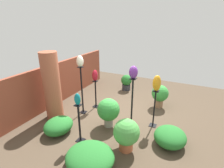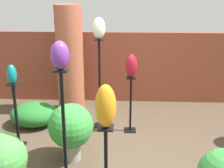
{
  "view_description": "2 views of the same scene",
  "coord_description": "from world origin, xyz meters",
  "px_view_note": "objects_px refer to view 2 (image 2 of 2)",
  "views": [
    {
      "loc": [
        -4.68,
        -2.04,
        2.99
      ],
      "look_at": [
        0.13,
        0.32,
        0.96
      ],
      "focal_mm": 28.0,
      "sensor_mm": 36.0,
      "label": 1
    },
    {
      "loc": [
        -0.0,
        -4.01,
        2.53
      ],
      "look_at": [
        -0.2,
        0.31,
        1.07
      ],
      "focal_mm": 50.0,
      "sensor_mm": 36.0,
      "label": 2
    }
  ],
  "objects_px": {
    "pedestal_violet": "(65,137)",
    "art_vase_violet": "(60,55)",
    "brick_pillar": "(70,60)",
    "pedestal_teal": "(17,118)",
    "art_vase_amber": "(106,106)",
    "potted_plant_front_right": "(1,161)",
    "art_vase_ivory": "(99,28)",
    "art_vase_ruby": "(131,66)",
    "art_vase_teal": "(12,74)",
    "pedestal_ivory": "(100,87)",
    "potted_plant_walkway_edge": "(71,127)",
    "pedestal_ruby": "(131,107)"
  },
  "relations": [
    {
      "from": "pedestal_violet",
      "to": "art_vase_teal",
      "type": "relative_size",
      "value": 5.26
    },
    {
      "from": "art_vase_amber",
      "to": "potted_plant_front_right",
      "type": "distance_m",
      "value": 1.59
    },
    {
      "from": "art_vase_amber",
      "to": "potted_plant_front_right",
      "type": "bearing_deg",
      "value": 164.93
    },
    {
      "from": "pedestal_teal",
      "to": "potted_plant_front_right",
      "type": "relative_size",
      "value": 1.28
    },
    {
      "from": "art_vase_ruby",
      "to": "art_vase_teal",
      "type": "height_order",
      "value": "art_vase_ruby"
    },
    {
      "from": "brick_pillar",
      "to": "potted_plant_walkway_edge",
      "type": "distance_m",
      "value": 1.87
    },
    {
      "from": "pedestal_ruby",
      "to": "art_vase_violet",
      "type": "distance_m",
      "value": 2.23
    },
    {
      "from": "brick_pillar",
      "to": "pedestal_teal",
      "type": "distance_m",
      "value": 1.65
    },
    {
      "from": "art_vase_teal",
      "to": "art_vase_amber",
      "type": "relative_size",
      "value": 0.66
    },
    {
      "from": "pedestal_ivory",
      "to": "potted_plant_walkway_edge",
      "type": "relative_size",
      "value": 1.84
    },
    {
      "from": "brick_pillar",
      "to": "pedestal_ivory",
      "type": "height_order",
      "value": "brick_pillar"
    },
    {
      "from": "art_vase_violet",
      "to": "potted_plant_walkway_edge",
      "type": "bearing_deg",
      "value": 94.24
    },
    {
      "from": "art_vase_ruby",
      "to": "art_vase_violet",
      "type": "xyz_separation_m",
      "value": [
        -0.82,
        -1.63,
        0.56
      ]
    },
    {
      "from": "pedestal_ivory",
      "to": "pedestal_violet",
      "type": "height_order",
      "value": "pedestal_ivory"
    },
    {
      "from": "art_vase_ivory",
      "to": "art_vase_ruby",
      "type": "distance_m",
      "value": 0.82
    },
    {
      "from": "art_vase_violet",
      "to": "potted_plant_walkway_edge",
      "type": "height_order",
      "value": "art_vase_violet"
    },
    {
      "from": "brick_pillar",
      "to": "art_vase_teal",
      "type": "xyz_separation_m",
      "value": [
        -0.62,
        -1.41,
        0.14
      ]
    },
    {
      "from": "art_vase_ruby",
      "to": "art_vase_teal",
      "type": "bearing_deg",
      "value": -161.45
    },
    {
      "from": "pedestal_ivory",
      "to": "pedestal_violet",
      "type": "xyz_separation_m",
      "value": [
        -0.27,
        -1.81,
        -0.01
      ]
    },
    {
      "from": "pedestal_ruby",
      "to": "art_vase_violet",
      "type": "xyz_separation_m",
      "value": [
        -0.82,
        -1.63,
        1.29
      ]
    },
    {
      "from": "pedestal_violet",
      "to": "art_vase_violet",
      "type": "relative_size",
      "value": 4.82
    },
    {
      "from": "art_vase_violet",
      "to": "pedestal_teal",
      "type": "bearing_deg",
      "value": 133.04
    },
    {
      "from": "brick_pillar",
      "to": "art_vase_teal",
      "type": "height_order",
      "value": "brick_pillar"
    },
    {
      "from": "art_vase_amber",
      "to": "potted_plant_walkway_edge",
      "type": "relative_size",
      "value": 0.52
    },
    {
      "from": "art_vase_ivory",
      "to": "potted_plant_front_right",
      "type": "height_order",
      "value": "art_vase_ivory"
    },
    {
      "from": "pedestal_teal",
      "to": "potted_plant_front_right",
      "type": "bearing_deg",
      "value": -79.64
    },
    {
      "from": "brick_pillar",
      "to": "art_vase_ivory",
      "type": "relative_size",
      "value": 5.91
    },
    {
      "from": "pedestal_violet",
      "to": "potted_plant_front_right",
      "type": "bearing_deg",
      "value": -168.66
    },
    {
      "from": "pedestal_violet",
      "to": "art_vase_teal",
      "type": "bearing_deg",
      "value": 133.04
    },
    {
      "from": "pedestal_ivory",
      "to": "art_vase_amber",
      "type": "bearing_deg",
      "value": -83.56
    },
    {
      "from": "pedestal_violet",
      "to": "potted_plant_front_right",
      "type": "distance_m",
      "value": 0.81
    },
    {
      "from": "pedestal_violet",
      "to": "potted_plant_walkway_edge",
      "type": "relative_size",
      "value": 1.82
    },
    {
      "from": "pedestal_ruby",
      "to": "art_vase_ruby",
      "type": "xyz_separation_m",
      "value": [
        0.0,
        0.0,
        0.73
      ]
    },
    {
      "from": "pedestal_ivory",
      "to": "pedestal_teal",
      "type": "distance_m",
      "value": 1.48
    },
    {
      "from": "brick_pillar",
      "to": "art_vase_ruby",
      "type": "relative_size",
      "value": 5.37
    },
    {
      "from": "pedestal_violet",
      "to": "art_vase_violet",
      "type": "xyz_separation_m",
      "value": [
        0.0,
        0.0,
        1.0
      ]
    },
    {
      "from": "pedestal_teal",
      "to": "art_vase_ruby",
      "type": "distance_m",
      "value": 2.0
    },
    {
      "from": "brick_pillar",
      "to": "art_vase_amber",
      "type": "height_order",
      "value": "brick_pillar"
    },
    {
      "from": "art_vase_amber",
      "to": "potted_plant_walkway_edge",
      "type": "bearing_deg",
      "value": 116.41
    },
    {
      "from": "art_vase_violet",
      "to": "art_vase_teal",
      "type": "bearing_deg",
      "value": 133.04
    },
    {
      "from": "pedestal_ruby",
      "to": "potted_plant_walkway_edge",
      "type": "relative_size",
      "value": 1.13
    },
    {
      "from": "art_vase_ivory",
      "to": "art_vase_violet",
      "type": "xyz_separation_m",
      "value": [
        -0.27,
        -1.81,
        -0.03
      ]
    },
    {
      "from": "art_vase_teal",
      "to": "art_vase_violet",
      "type": "xyz_separation_m",
      "value": [
        0.96,
        -1.03,
        0.54
      ]
    },
    {
      "from": "pedestal_ruby",
      "to": "art_vase_ruby",
      "type": "distance_m",
      "value": 0.73
    },
    {
      "from": "brick_pillar",
      "to": "art_vase_ruby",
      "type": "height_order",
      "value": "brick_pillar"
    },
    {
      "from": "art_vase_ruby",
      "to": "potted_plant_front_right",
      "type": "bearing_deg",
      "value": -131.32
    },
    {
      "from": "pedestal_ivory",
      "to": "potted_plant_front_right",
      "type": "xyz_separation_m",
      "value": [
        -1.02,
        -1.96,
        -0.27
      ]
    },
    {
      "from": "art_vase_violet",
      "to": "potted_plant_front_right",
      "type": "bearing_deg",
      "value": -168.66
    },
    {
      "from": "art_vase_ivory",
      "to": "art_vase_teal",
      "type": "height_order",
      "value": "art_vase_ivory"
    },
    {
      "from": "pedestal_ivory",
      "to": "art_vase_ruby",
      "type": "xyz_separation_m",
      "value": [
        0.54,
        -0.18,
        0.44
      ]
    }
  ]
}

